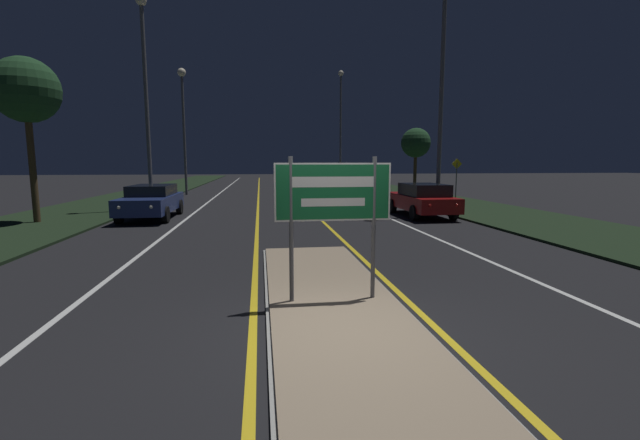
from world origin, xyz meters
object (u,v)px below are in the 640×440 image
streetlight_right_near (443,58)px  car_receding_0 (422,199)px  streetlight_left_far (183,109)px  car_approaching_0 (152,201)px  streetlight_left_near (145,80)px  car_receding_1 (311,185)px  car_receding_2 (334,180)px  streetlight_right_far (341,116)px  warning_sign (456,176)px  highway_sign (333,200)px  car_receding_3 (316,176)px

streetlight_right_near → car_receding_0: bearing=-160.1°
streetlight_left_far → streetlight_right_near: 18.99m
car_approaching_0 → streetlight_left_near: bearing=103.6°
car_receding_1 → streetlight_left_near: bearing=-133.4°
car_receding_2 → streetlight_left_far: bearing=-147.5°
streetlight_right_far → car_receding_2: streetlight_right_far is taller
car_receding_0 → warning_sign: 7.06m
car_receding_0 → car_receding_2: car_receding_0 is taller
car_receding_0 → car_receding_2: (-0.05, 21.84, -0.05)m
highway_sign → car_approaching_0: bearing=115.5°
streetlight_left_near → streetlight_right_near: size_ratio=0.89×
streetlight_left_far → car_approaching_0: streetlight_left_far is taller
streetlight_left_near → streetlight_left_far: streetlight_left_near is taller
streetlight_left_far → car_receding_1: 10.41m
highway_sign → car_receding_0: (5.79, 11.00, -1.00)m
streetlight_right_far → car_receding_1: bearing=-112.4°
car_receding_1 → car_receding_2: size_ratio=0.93×
warning_sign → car_receding_1: bearing=136.1°
streetlight_left_far → streetlight_right_near: size_ratio=0.80×
car_receding_1 → car_receding_2: bearing=69.9°
car_receding_1 → car_approaching_0: (-8.10, -12.02, 0.02)m
highway_sign → car_receding_1: 24.01m
highway_sign → car_approaching_0: highway_sign is taller
streetlight_left_near → car_receding_1: bearing=46.6°
streetlight_left_far → car_receding_1: streetlight_left_far is taller
highway_sign → car_approaching_0: size_ratio=0.49×
streetlight_left_near → car_approaching_0: 6.05m
streetlight_left_far → car_receding_3: (11.97, 19.72, -5.32)m
streetlight_left_near → streetlight_right_near: streetlight_right_near is taller
car_receding_2 → warning_sign: (4.27, -16.24, 0.86)m
car_receding_1 → streetlight_right_far: bearing=67.6°
streetlight_left_near → car_approaching_0: streetlight_left_near is taller
streetlight_right_far → car_receding_3: streetlight_right_far is taller
highway_sign → streetlight_left_far: 26.25m
highway_sign → car_receding_1: highway_sign is taller
streetlight_right_far → car_receding_2: 5.95m
streetlight_left_near → streetlight_right_near: 13.36m
highway_sign → streetlight_left_near: bearing=113.4°
car_receding_3 → car_approaching_0: 34.82m
streetlight_right_far → car_approaching_0: streetlight_right_far is taller
streetlight_left_far → car_receding_3: streetlight_left_far is taller
streetlight_left_near → car_receding_3: size_ratio=2.12×
streetlight_right_near → car_receding_3: size_ratio=2.37×
streetlight_left_near → warning_sign: streetlight_left_near is taller
car_receding_3 → car_approaching_0: car_approaching_0 is taller
car_approaching_0 → car_receding_1: bearing=56.0°
car_approaching_0 → warning_sign: warning_sign is taller
streetlight_right_far → streetlight_right_near: bearing=-89.4°
streetlight_right_near → warning_sign: bearing=57.5°
streetlight_left_far → car_receding_2: (12.15, 7.75, -5.33)m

